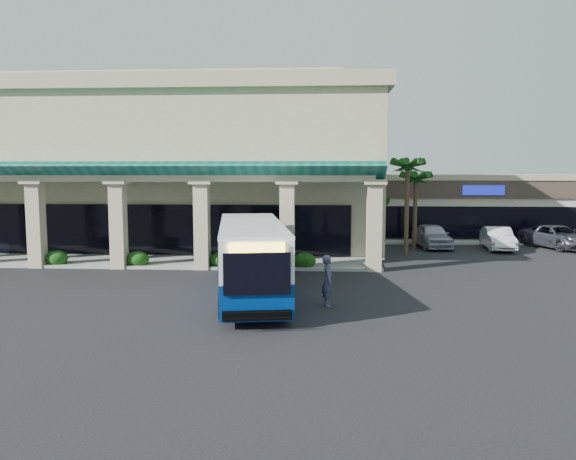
# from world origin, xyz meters

# --- Properties ---
(ground) EXTENTS (110.00, 110.00, 0.00)m
(ground) POSITION_xyz_m (0.00, 0.00, 0.00)
(ground) COLOR black
(main_building) EXTENTS (30.80, 14.80, 11.35)m
(main_building) POSITION_xyz_m (-8.00, 16.00, 5.67)
(main_building) COLOR tan
(main_building) RESTS_ON ground
(arcade) EXTENTS (30.00, 6.20, 5.70)m
(arcade) POSITION_xyz_m (-8.00, 6.80, 2.85)
(arcade) COLOR #0F5D4F
(arcade) RESTS_ON ground
(strip_mall) EXTENTS (22.50, 12.50, 4.90)m
(strip_mall) POSITION_xyz_m (18.00, 24.00, 2.45)
(strip_mall) COLOR beige
(strip_mall) RESTS_ON ground
(palm_0) EXTENTS (2.40, 2.40, 6.60)m
(palm_0) POSITION_xyz_m (8.50, 11.00, 3.30)
(palm_0) COLOR #133D10
(palm_0) RESTS_ON ground
(palm_1) EXTENTS (2.40, 2.40, 5.80)m
(palm_1) POSITION_xyz_m (9.50, 14.00, 2.90)
(palm_1) COLOR #133D10
(palm_1) RESTS_ON ground
(broadleaf_tree) EXTENTS (2.60, 2.60, 4.81)m
(broadleaf_tree) POSITION_xyz_m (7.50, 19.00, 2.41)
(broadleaf_tree) COLOR #133A0D
(broadleaf_tree) RESTS_ON ground
(transit_bus) EXTENTS (4.30, 11.22, 3.06)m
(transit_bus) POSITION_xyz_m (0.40, -1.00, 1.53)
(transit_bus) COLOR navy
(transit_bus) RESTS_ON ground
(pedestrian) EXTENTS (0.50, 0.74, 1.97)m
(pedestrian) POSITION_xyz_m (3.57, -2.55, 0.99)
(pedestrian) COLOR #3F495F
(pedestrian) RESTS_ON ground
(car_silver) EXTENTS (2.35, 4.94, 1.63)m
(car_silver) POSITION_xyz_m (10.76, 14.50, 0.82)
(car_silver) COLOR #A7A7B7
(car_silver) RESTS_ON ground
(car_white) EXTENTS (2.00, 4.67, 1.50)m
(car_white) POSITION_xyz_m (14.90, 13.72, 0.75)
(car_white) COLOR white
(car_white) RESTS_ON ground
(car_gray) EXTENTS (4.21, 6.04, 1.53)m
(car_gray) POSITION_xyz_m (19.14, 14.72, 0.77)
(car_gray) COLOR #3D404B
(car_gray) RESTS_ON ground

